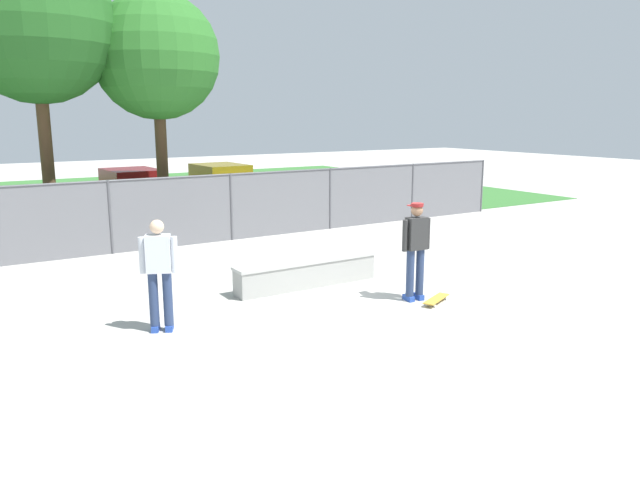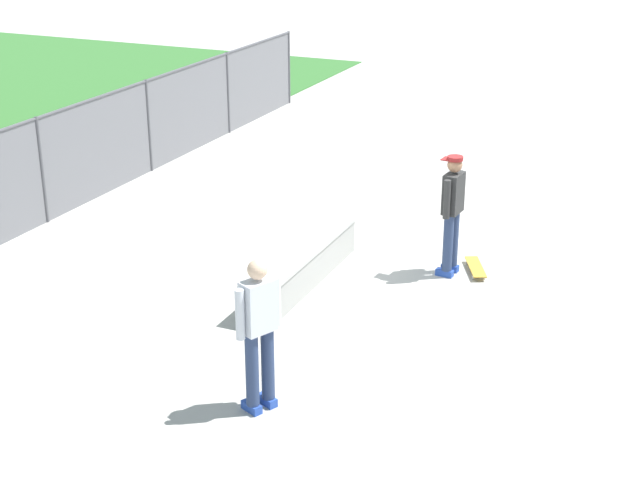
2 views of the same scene
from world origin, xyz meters
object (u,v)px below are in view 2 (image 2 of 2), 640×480
at_px(skateboarder, 452,209).
at_px(bystander, 259,329).
at_px(skateboard, 476,267).
at_px(concrete_ledge, 302,266).

height_order(skateboarder, bystander, skateboarder).
relative_size(skateboard, bystander, 0.44).
bearing_deg(skateboarder, skateboard, -55.72).
bearing_deg(skateboard, bystander, 165.79).
bearing_deg(concrete_ledge, bystander, -163.14).
height_order(concrete_ledge, skateboarder, skateboarder).
relative_size(skateboarder, skateboard, 2.27).
bearing_deg(concrete_ledge, skateboarder, -56.29).
bearing_deg(skateboard, skateboarder, 124.28).
bearing_deg(concrete_ledge, skateboard, -56.20).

